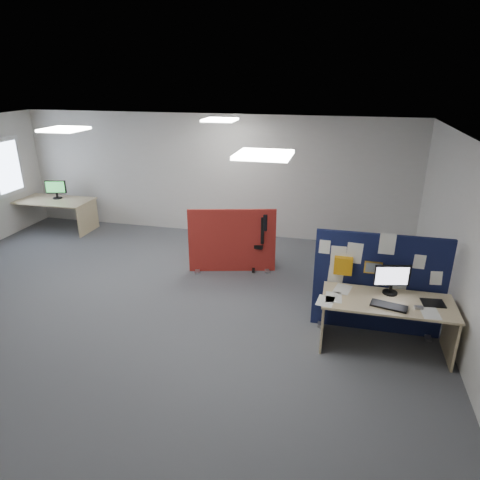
% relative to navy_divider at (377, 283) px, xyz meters
% --- Properties ---
extents(floor, '(9.00, 9.00, 0.00)m').
position_rel_navy_divider_xyz_m(floor, '(-3.46, -0.05, -0.75)').
color(floor, '#55585D').
rests_on(floor, ground).
extents(ceiling, '(9.00, 7.00, 0.02)m').
position_rel_navy_divider_xyz_m(ceiling, '(-3.46, -0.05, 1.95)').
color(ceiling, white).
rests_on(ceiling, wall_back).
extents(wall_back, '(9.00, 0.02, 2.70)m').
position_rel_navy_divider_xyz_m(wall_back, '(-3.46, 3.45, 0.60)').
color(wall_back, silver).
rests_on(wall_back, floor).
extents(wall_right, '(0.02, 7.00, 2.70)m').
position_rel_navy_divider_xyz_m(wall_right, '(1.04, -0.05, 0.60)').
color(wall_right, silver).
rests_on(wall_right, floor).
extents(ceiling_lights, '(4.10, 4.10, 0.04)m').
position_rel_navy_divider_xyz_m(ceiling_lights, '(-3.13, 0.62, 1.92)').
color(ceiling_lights, white).
rests_on(ceiling_lights, ceiling).
extents(navy_divider, '(1.80, 0.30, 1.52)m').
position_rel_navy_divider_xyz_m(navy_divider, '(0.00, 0.00, 0.00)').
color(navy_divider, '#0E1A36').
rests_on(navy_divider, floor).
extents(main_desk, '(1.69, 0.75, 0.73)m').
position_rel_navy_divider_xyz_m(main_desk, '(0.12, -0.40, -0.19)').
color(main_desk, tan).
rests_on(main_desk, floor).
extents(monitor_main, '(0.47, 0.20, 0.41)m').
position_rel_navy_divider_xyz_m(monitor_main, '(0.16, -0.22, 0.21)').
color(monitor_main, black).
rests_on(monitor_main, main_desk).
extents(keyboard, '(0.48, 0.28, 0.02)m').
position_rel_navy_divider_xyz_m(keyboard, '(0.12, -0.60, -0.01)').
color(keyboard, black).
rests_on(keyboard, main_desk).
extents(mouse, '(0.11, 0.07, 0.03)m').
position_rel_navy_divider_xyz_m(mouse, '(0.48, -0.56, -0.00)').
color(mouse, '#98979C').
rests_on(mouse, main_desk).
extents(paper_tray, '(0.30, 0.24, 0.01)m').
position_rel_navy_divider_xyz_m(paper_tray, '(0.68, -0.38, -0.01)').
color(paper_tray, black).
rests_on(paper_tray, main_desk).
extents(red_divider, '(1.58, 0.45, 1.21)m').
position_rel_navy_divider_xyz_m(red_divider, '(-2.48, 1.47, -0.15)').
color(red_divider, maroon).
rests_on(red_divider, floor).
extents(second_desk, '(1.77, 0.88, 0.73)m').
position_rel_navy_divider_xyz_m(second_desk, '(-7.14, 2.77, -0.19)').
color(second_desk, tan).
rests_on(second_desk, floor).
extents(monitor_second, '(0.47, 0.22, 0.43)m').
position_rel_navy_divider_xyz_m(monitor_second, '(-7.12, 2.87, 0.22)').
color(monitor_second, black).
rests_on(monitor_second, second_desk).
extents(office_chair, '(0.72, 0.73, 1.10)m').
position_rel_navy_divider_xyz_m(office_chair, '(-2.01, 1.77, -0.12)').
color(office_chair, black).
rests_on(office_chair, floor).
extents(desk_papers, '(1.52, 0.72, 0.00)m').
position_rel_navy_divider_xyz_m(desk_papers, '(-0.28, -0.51, -0.02)').
color(desk_papers, white).
rests_on(desk_papers, main_desk).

